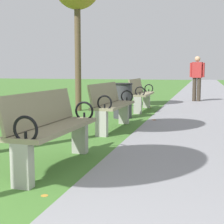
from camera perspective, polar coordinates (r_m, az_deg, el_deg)
The scene contains 7 objects.
paved_walkway at distance 18.65m, azimuth 15.32°, elevation 3.30°, with size 2.62×44.00×0.02m, color gray.
park_bench_2 at distance 4.09m, azimuth -10.06°, elevation -2.47°, with size 0.52×1.61×0.90m.
park_bench_3 at distance 6.61m, azimuth -0.11°, elevation 1.25°, with size 0.53×1.62×0.90m.
park_bench_4 at distance 9.72m, azimuth 4.82°, elevation 3.09°, with size 0.48×1.60×0.90m.
pedestrian_walking at distance 12.77m, azimuth 14.02°, elevation 5.84°, with size 0.53×0.27×1.62m.
trash_bin at distance 8.18m, azimuth 1.79°, elevation 1.94°, with size 0.48×0.48×0.84m.
scattered_leaves at distance 5.17m, azimuth -3.91°, elevation -5.74°, with size 4.63×11.38×0.02m.
Camera 1 is at (1.21, -0.61, 1.15)m, focal length 54.72 mm.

